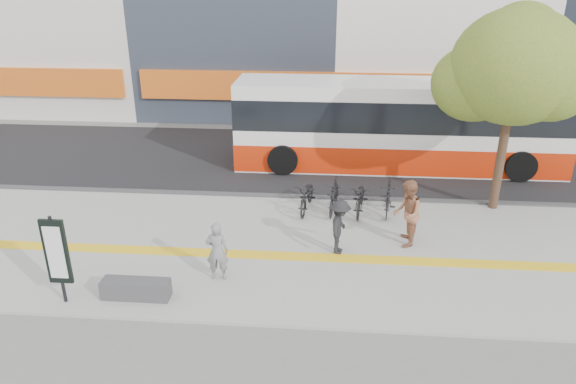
# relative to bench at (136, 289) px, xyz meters

# --- Properties ---
(ground) EXTENTS (120.00, 120.00, 0.00)m
(ground) POSITION_rel_bench_xyz_m (2.60, 1.20, -0.30)
(ground) COLOR slate
(ground) RESTS_ON ground
(sidewalk) EXTENTS (40.00, 7.00, 0.08)m
(sidewalk) POSITION_rel_bench_xyz_m (2.60, 2.70, -0.27)
(sidewalk) COLOR gray
(sidewalk) RESTS_ON ground
(tactile_strip) EXTENTS (40.00, 0.45, 0.01)m
(tactile_strip) POSITION_rel_bench_xyz_m (2.60, 2.20, -0.22)
(tactile_strip) COLOR yellow
(tactile_strip) RESTS_ON sidewalk
(street) EXTENTS (40.00, 8.00, 0.06)m
(street) POSITION_rel_bench_xyz_m (2.60, 10.20, -0.28)
(street) COLOR black
(street) RESTS_ON ground
(curb) EXTENTS (40.00, 0.25, 0.14)m
(curb) POSITION_rel_bench_xyz_m (2.60, 6.20, -0.23)
(curb) COLOR #39393C
(curb) RESTS_ON ground
(bench) EXTENTS (1.60, 0.45, 0.45)m
(bench) POSITION_rel_bench_xyz_m (0.00, 0.00, 0.00)
(bench) COLOR #39393C
(bench) RESTS_ON sidewalk
(signboard) EXTENTS (0.55, 0.10, 2.20)m
(signboard) POSITION_rel_bench_xyz_m (-1.60, -0.31, 1.06)
(signboard) COLOR black
(signboard) RESTS_ON sidewalk
(street_tree) EXTENTS (4.40, 3.80, 6.31)m
(street_tree) POSITION_rel_bench_xyz_m (9.78, 6.02, 4.21)
(street_tree) COLOR #352518
(street_tree) RESTS_ON sidewalk
(bus) EXTENTS (12.41, 2.94, 3.30)m
(bus) POSITION_rel_bench_xyz_m (7.05, 9.70, 1.31)
(bus) COLOR white
(bus) RESTS_ON street
(bicycle_row) EXTENTS (3.37, 1.94, 1.09)m
(bicycle_row) POSITION_rel_bench_xyz_m (5.02, 5.20, 0.29)
(bicycle_row) COLOR black
(bicycle_row) RESTS_ON sidewalk
(seated_woman) EXTENTS (0.58, 0.39, 1.54)m
(seated_woman) POSITION_rel_bench_xyz_m (1.76, 0.98, 0.54)
(seated_woman) COLOR black
(seated_woman) RESTS_ON sidewalk
(pedestrian_tan) EXTENTS (0.80, 0.99, 1.91)m
(pedestrian_tan) POSITION_rel_bench_xyz_m (6.63, 3.16, 0.73)
(pedestrian_tan) COLOR #945D42
(pedestrian_tan) RESTS_ON sidewalk
(pedestrian_dark) EXTENTS (0.74, 1.08, 1.54)m
(pedestrian_dark) POSITION_rel_bench_xyz_m (4.78, 2.53, 0.54)
(pedestrian_dark) COLOR black
(pedestrian_dark) RESTS_ON sidewalk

